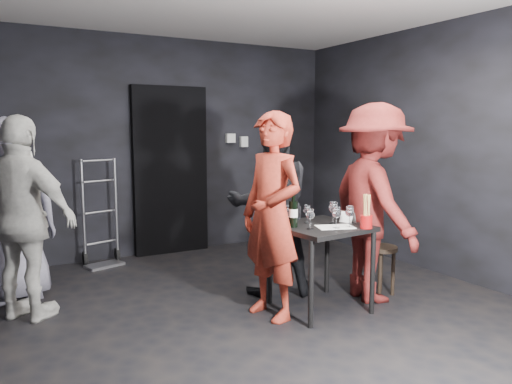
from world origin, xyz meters
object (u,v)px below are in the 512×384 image
server_red (272,200)px  bystander_cream (23,205)px  bystander_grey (9,198)px  hand_truck (102,246)px  man_maroon (374,182)px  wine_bottle (293,213)px  stool (381,257)px  breadstick_cup (367,212)px  woman_black (271,192)px  tasting_table (320,236)px

server_red → bystander_cream: bearing=-129.4°
bystander_grey → hand_truck: bearing=-146.3°
man_maroon → bystander_grey: (-2.93, 1.56, -0.14)m
server_red → hand_truck: bearing=-170.7°
wine_bottle → bystander_cream: bearing=154.9°
stool → man_maroon: (-0.16, -0.04, 0.73)m
bystander_grey → breadstick_cup: (2.60, -1.84, -0.06)m
bystander_grey → wine_bottle: bystander_grey is taller
bystander_cream → bystander_grey: bystander_cream is taller
woman_black → breadstick_cup: size_ratio=6.34×
server_red → woman_black: size_ratio=1.01×
hand_truck → wine_bottle: hand_truck is taller
stool → man_maroon: man_maroon is taller
tasting_table → stool: tasting_table is taller
stool → server_red: (-1.20, 0.03, 0.63)m
server_red → bystander_cream: 2.04m
stool → bystander_grey: (-3.08, 1.51, 0.59)m
stool → woman_black: 1.22m
bystander_cream → tasting_table: bearing=-156.8°
server_red → bystander_grey: 2.40m
hand_truck → woman_black: 2.30m
wine_bottle → breadstick_cup: (0.51, -0.34, 0.02)m
man_maroon → breadstick_cup: 0.48m
stool → wine_bottle: (-0.99, 0.02, 0.51)m
hand_truck → bystander_grey: bystander_grey is taller
wine_bottle → woman_black: bearing=79.8°
stool → server_red: bearing=178.7°
bystander_grey → man_maroon: bearing=144.9°
tasting_table → woman_black: 0.68m
tasting_table → man_maroon: size_ratio=0.34×
woman_black → bystander_grey: size_ratio=1.03×
bystander_grey → wine_bottle: (2.09, -1.50, -0.08)m
stool → wine_bottle: bearing=179.0°
stool → tasting_table: bearing=-178.0°
server_red → wine_bottle: 0.24m
hand_truck → bystander_grey: bearing=-155.6°
tasting_table → wine_bottle: wine_bottle is taller
hand_truck → stool: 3.16m
hand_truck → wine_bottle: (1.12, -2.34, 0.65)m
server_red → wine_bottle: (0.20, -0.01, -0.12)m
server_red → wine_bottle: size_ratio=6.34×
hand_truck → tasting_table: size_ratio=1.65×
woman_black → wine_bottle: bearing=100.3°
man_maroon → bystander_cream: bearing=79.9°
stool → bystander_cream: bearing=162.3°
wine_bottle → breadstick_cup: size_ratio=1.01×
hand_truck → stool: (2.11, -2.35, 0.14)m
tasting_table → bystander_cream: bearing=156.5°
woman_black → bystander_grey: (-2.18, 0.96, -0.03)m
stool → woman_black: woman_black is taller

